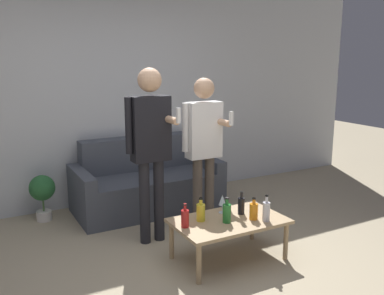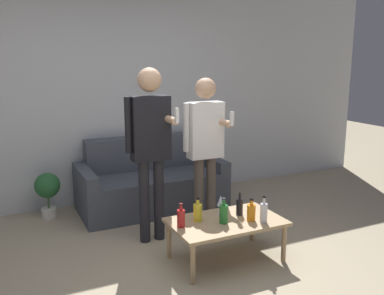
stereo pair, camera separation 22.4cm
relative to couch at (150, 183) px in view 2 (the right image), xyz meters
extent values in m
plane|color=tan|center=(-0.39, -1.84, -0.30)|extent=(16.00, 16.00, 0.00)
cube|color=silver|center=(-0.39, 0.47, 1.05)|extent=(8.00, 0.06, 2.70)
cube|color=#474C56|center=(0.00, -0.17, -0.09)|extent=(1.45, 0.61, 0.44)
cube|color=#474C56|center=(0.00, 0.25, 0.12)|extent=(1.45, 0.24, 0.85)
cube|color=#474C56|center=(-0.79, -0.05, -0.01)|extent=(0.14, 0.85, 0.58)
cube|color=#474C56|center=(0.79, -0.05, -0.01)|extent=(0.14, 0.85, 0.58)
cube|color=tan|center=(0.14, -1.62, 0.07)|extent=(1.01, 0.61, 0.03)
cylinder|color=tan|center=(-0.32, -1.88, -0.13)|extent=(0.04, 0.04, 0.35)
cylinder|color=tan|center=(0.60, -1.88, -0.13)|extent=(0.04, 0.04, 0.35)
cylinder|color=tan|center=(-0.32, -1.37, -0.13)|extent=(0.04, 0.04, 0.35)
cylinder|color=tan|center=(0.60, -1.37, -0.13)|extent=(0.04, 0.04, 0.35)
cylinder|color=#B21E1E|center=(-0.29, -1.59, 0.16)|extent=(0.07, 0.07, 0.15)
cylinder|color=#B21E1E|center=(-0.29, -1.59, 0.26)|extent=(0.03, 0.03, 0.06)
cylinder|color=black|center=(-0.29, -1.59, 0.29)|extent=(0.03, 0.03, 0.01)
cylinder|color=yellow|center=(-0.10, -1.53, 0.16)|extent=(0.08, 0.08, 0.15)
cylinder|color=yellow|center=(-0.10, -1.53, 0.27)|extent=(0.03, 0.03, 0.06)
cylinder|color=black|center=(-0.10, -1.53, 0.29)|extent=(0.03, 0.03, 0.01)
cylinder|color=black|center=(0.32, -1.56, 0.16)|extent=(0.06, 0.06, 0.16)
cylinder|color=black|center=(0.32, -1.56, 0.27)|extent=(0.02, 0.02, 0.06)
cylinder|color=black|center=(0.32, -1.56, 0.29)|extent=(0.03, 0.03, 0.01)
cylinder|color=orange|center=(0.34, -1.72, 0.15)|extent=(0.08, 0.08, 0.15)
cylinder|color=orange|center=(0.34, -1.72, 0.26)|extent=(0.03, 0.03, 0.06)
cylinder|color=black|center=(0.34, -1.72, 0.28)|extent=(0.03, 0.03, 0.01)
cylinder|color=silver|center=(0.41, -1.81, 0.17)|extent=(0.07, 0.07, 0.17)
cylinder|color=silver|center=(0.41, -1.81, 0.29)|extent=(0.02, 0.02, 0.07)
cylinder|color=black|center=(0.41, -1.81, 0.32)|extent=(0.03, 0.03, 0.01)
cylinder|color=#23752D|center=(0.09, -1.67, 0.16)|extent=(0.07, 0.07, 0.17)
cylinder|color=#23752D|center=(0.09, -1.67, 0.28)|extent=(0.03, 0.03, 0.06)
cylinder|color=black|center=(0.09, -1.67, 0.31)|extent=(0.03, 0.03, 0.01)
cylinder|color=silver|center=(0.18, -1.45, 0.08)|extent=(0.07, 0.07, 0.01)
cylinder|color=silver|center=(0.18, -1.45, 0.12)|extent=(0.01, 0.01, 0.07)
cone|color=silver|center=(0.18, -1.45, 0.21)|extent=(0.07, 0.07, 0.10)
cylinder|color=#232328|center=(-0.39, -0.93, 0.12)|extent=(0.10, 0.10, 0.84)
cylinder|color=#232328|center=(-0.24, -0.93, 0.12)|extent=(0.10, 0.10, 0.84)
cube|color=black|center=(-0.32, -0.93, 0.85)|extent=(0.37, 0.16, 0.63)
sphere|color=tan|center=(-0.32, -0.93, 1.31)|extent=(0.23, 0.23, 0.23)
cylinder|color=black|center=(-0.54, -0.93, 0.89)|extent=(0.07, 0.07, 0.53)
cylinder|color=tan|center=(-0.17, -1.06, 0.94)|extent=(0.07, 0.27, 0.07)
cube|color=white|center=(-0.17, -1.23, 1.00)|extent=(0.03, 0.03, 0.14)
cylinder|color=brown|center=(0.24, -0.86, 0.09)|extent=(0.10, 0.10, 0.78)
cylinder|color=brown|center=(0.39, -0.86, 0.09)|extent=(0.10, 0.10, 0.78)
cube|color=white|center=(0.32, -0.86, 0.77)|extent=(0.37, 0.16, 0.59)
sphere|color=tan|center=(0.32, -0.86, 1.21)|extent=(0.22, 0.22, 0.22)
cylinder|color=white|center=(0.10, -0.86, 0.82)|extent=(0.07, 0.07, 0.50)
cylinder|color=tan|center=(0.46, -0.98, 0.86)|extent=(0.07, 0.26, 0.07)
cube|color=white|center=(0.46, -1.14, 0.92)|extent=(0.03, 0.03, 0.14)
cylinder|color=silver|center=(-1.18, 0.17, -0.25)|extent=(0.17, 0.17, 0.11)
cylinder|color=#476B38|center=(-1.18, 0.17, -0.10)|extent=(0.02, 0.02, 0.17)
sphere|color=#286633|center=(-1.18, 0.17, 0.08)|extent=(0.29, 0.29, 0.29)
camera|label=1|loc=(-1.89, -4.67, 1.53)|focal=40.00mm
camera|label=2|loc=(-1.69, -4.77, 1.53)|focal=40.00mm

